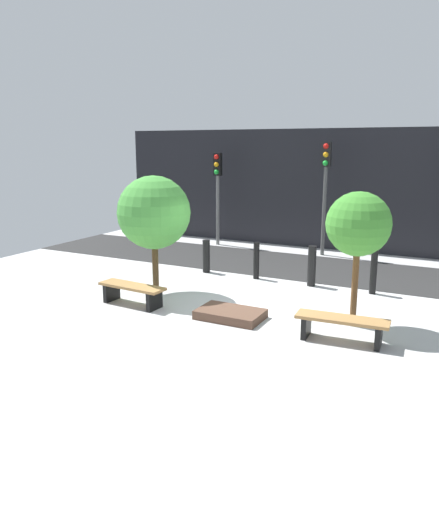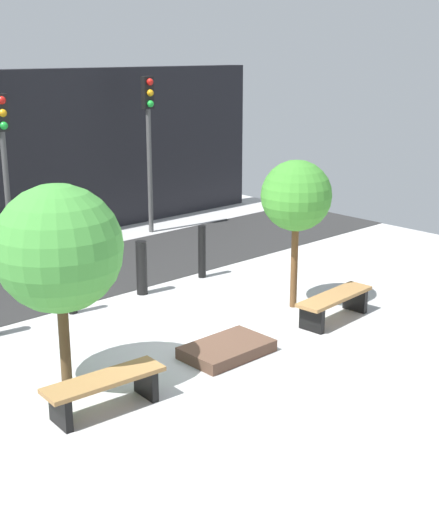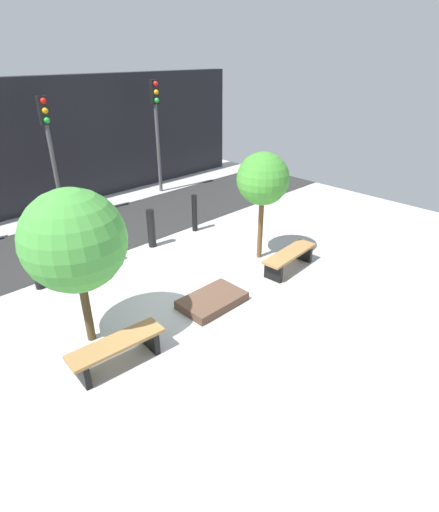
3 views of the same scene
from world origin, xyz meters
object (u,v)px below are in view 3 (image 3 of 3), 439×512
planter_bed (212,300)px  traffic_light_mid_east (156,117)px  bench_right (289,257)px  bollard_far_left (37,270)px  traffic_light_mid_west (49,137)px  bollard_right (195,213)px  tree_behind_right_bench (263,179)px  bollard_left (99,247)px  bench_left (117,348)px  bollard_center (151,228)px  tree_behind_left_bench (74,241)px

planter_bed → traffic_light_mid_east: (3.86, 6.89, 2.58)m
bench_right → planter_bed: 2.38m
bollard_far_left → traffic_light_mid_west: bearing=58.3°
traffic_light_mid_west → traffic_light_mid_east: size_ratio=0.93×
planter_bed → bollard_right: bollard_right is taller
tree_behind_right_bench → bollard_far_left: bearing=152.4°
bollard_far_left → bollard_left: 1.53m
bollard_left → bollard_right: bearing=0.0°
bench_left → bollard_center: (3.12, 3.37, 0.19)m
tree_behind_right_bench → traffic_light_mid_west: (-2.36, 6.15, 0.47)m
bollard_right → traffic_light_mid_west: bearing=121.7°
planter_bed → bollard_left: size_ratio=1.35×
tree_behind_left_bench → bollard_center: (3.12, 2.43, -1.46)m
traffic_light_mid_east → bollard_left: bearing=-141.2°
planter_bed → bench_right: bearing=-4.9°
bollard_far_left → bollard_right: 4.59m
tree_behind_right_bench → traffic_light_mid_east: (1.50, 6.15, 0.63)m
bench_right → bollard_right: size_ratio=1.56×
planter_bed → bollard_left: bollard_left is taller
traffic_light_mid_west → planter_bed: bearing=-90.0°
bollard_left → tree_behind_left_bench: bearing=-123.2°
tree_behind_left_bench → traffic_light_mid_east: traffic_light_mid_east is taller
tree_behind_right_bench → bollard_right: bearing=91.4°
planter_bed → bollard_right: 3.94m
tree_behind_left_bench → bollard_left: 3.26m
bench_right → bollard_right: bearing=86.9°
bench_right → bollard_far_left: bearing=140.0°
bollard_left → bollard_center: bearing=0.0°
bench_left → planter_bed: (2.36, 0.20, -0.24)m
bollard_far_left → bollard_center: bollard_center is taller
bollard_right → tree_behind_left_bench: bearing=-152.4°
bench_left → bollard_left: (1.59, 3.37, 0.17)m
bollard_left → traffic_light_mid_west: 4.30m
tree_behind_right_bench → tree_behind_left_bench: bearing=180.0°
bollard_center → bollard_right: 1.53m
bollard_right → traffic_light_mid_west: (-2.30, 3.72, 1.96)m
tree_behind_right_bench → bollard_center: bearing=123.2°
tree_behind_left_bench → bollard_far_left: size_ratio=3.08×
planter_bed → tree_behind_left_bench: (-2.36, 0.74, 1.89)m
bollard_right → planter_bed: bearing=-125.9°
bench_right → traffic_light_mid_east: bearing=73.9°
traffic_light_mid_west → tree_behind_left_bench: bearing=-111.0°
planter_bed → tree_behind_left_bench: size_ratio=0.47×
tree_behind_left_bench → tree_behind_right_bench: (4.71, 0.00, 0.06)m
bollard_far_left → traffic_light_mid_east: size_ratio=0.24×
bench_right → bollard_far_left: (-4.65, 3.37, 0.13)m
bench_left → bollard_left: bearing=68.8°
traffic_light_mid_east → tree_behind_right_bench: bearing=-103.7°
planter_bed → bollard_center: bollard_center is taller
bollard_far_left → bench_right: bearing=-35.9°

